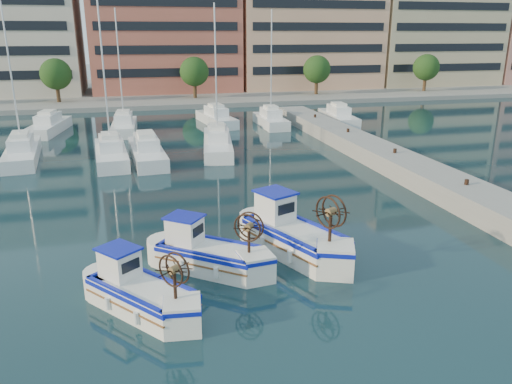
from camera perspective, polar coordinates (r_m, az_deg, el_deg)
name	(u,v)px	position (r m, az deg, el deg)	size (l,w,h in m)	color
ground	(272,280)	(20.04, 1.90, -9.97)	(300.00, 300.00, 0.00)	#18373E
quay	(444,185)	(32.02, 20.68, 0.78)	(3.00, 60.00, 1.20)	gray
waterfront	(216,21)	(83.31, -4.56, 18.92)	(180.00, 40.00, 25.60)	gray
yacht_marina	(154,136)	(45.69, -11.62, 6.30)	(39.37, 22.99, 11.50)	white
fishing_boat_a	(139,291)	(18.17, -13.17, -10.95)	(3.89, 4.27, 2.66)	white
fishing_boat_b	(207,252)	(20.61, -5.61, -6.86)	(4.43, 4.05, 2.77)	white
fishing_boat_c	(293,234)	(22.00, 4.20, -4.81)	(3.91, 5.39, 3.25)	white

